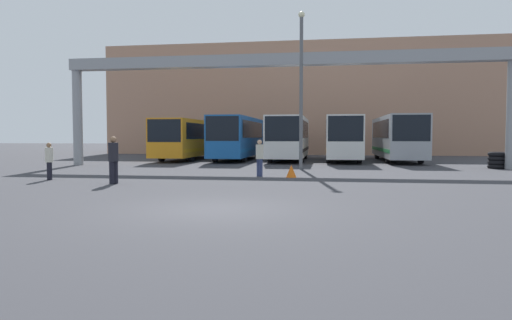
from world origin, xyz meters
TOP-DOWN VIEW (x-y plane):
  - ground_plane at (0.00, 0.00)m, footprint 200.00×200.00m
  - building_backdrop at (0.00, 40.41)m, footprint 40.60×12.00m
  - overhead_gantry at (0.00, 16.23)m, footprint 26.81×0.80m
  - bus_slot_0 at (-8.08, 24.27)m, footprint 2.62×11.69m
  - bus_slot_1 at (-4.04, 23.95)m, footprint 2.49×11.05m
  - bus_slot_2 at (0.00, 23.88)m, footprint 2.58×10.92m
  - bus_slot_3 at (4.04, 23.81)m, footprint 2.46×10.77m
  - bus_slot_4 at (8.08, 24.27)m, footprint 2.54×11.69m
  - pedestrian_near_left at (-5.41, 5.48)m, footprint 0.39×0.39m
  - pedestrian_near_right at (-8.89, 6.62)m, footprint 0.33×0.33m
  - pedestrian_mid_right at (-0.24, 9.73)m, footprint 0.35×0.35m
  - traffic_cone at (1.26, 9.38)m, footprint 0.47×0.47m
  - tire_stack at (12.60, 16.84)m, footprint 1.04×1.04m
  - lamp_post at (1.40, 14.70)m, footprint 0.36×0.36m

SIDE VIEW (x-z plane):
  - ground_plane at x=0.00m, z-range 0.00..0.00m
  - traffic_cone at x=1.26m, z-range 0.00..0.57m
  - tire_stack at x=12.60m, z-range 0.00..0.96m
  - pedestrian_near_right at x=-8.89m, z-range 0.05..1.64m
  - pedestrian_mid_right at x=-0.24m, z-range 0.05..1.76m
  - pedestrian_near_left at x=-5.41m, z-range 0.06..1.91m
  - bus_slot_0 at x=-8.08m, z-range 0.24..3.37m
  - bus_slot_3 at x=4.04m, z-range 0.25..3.52m
  - bus_slot_2 at x=0.00m, z-range 0.25..3.53m
  - bus_slot_4 at x=8.08m, z-range 0.25..3.56m
  - bus_slot_1 at x=-4.04m, z-range 0.25..3.57m
  - lamp_post at x=1.40m, z-range 0.37..9.21m
  - overhead_gantry at x=0.00m, z-range 2.28..9.06m
  - building_backdrop at x=0.00m, z-range 0.00..11.36m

